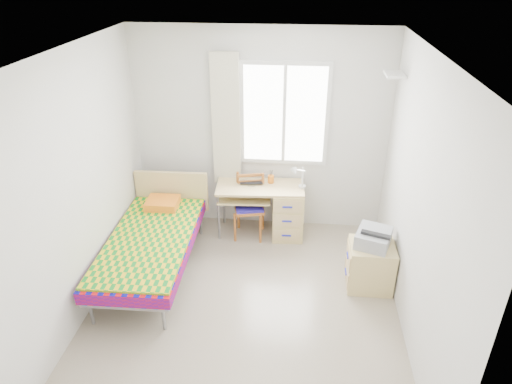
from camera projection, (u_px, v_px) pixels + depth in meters
floor at (244, 306)px, 4.83m from camera, size 3.50×3.50×0.00m
ceiling at (240, 54)px, 3.62m from camera, size 3.50×3.50×0.00m
wall_back at (260, 132)px, 5.76m from camera, size 3.20×0.00×3.20m
wall_left at (77, 190)px, 4.36m from camera, size 0.00×3.50×3.50m
wall_right at (420, 207)px, 4.08m from camera, size 0.00×3.50×3.50m
window at (284, 115)px, 5.60m from camera, size 1.10×0.04×1.30m
curtain at (226, 122)px, 5.67m from camera, size 0.35×0.05×1.70m
floating_shelf at (395, 74)px, 4.92m from camera, size 0.20×0.32×0.03m
bed at (153, 239)px, 5.20m from camera, size 0.96×1.99×0.85m
desk at (282, 209)px, 5.89m from camera, size 1.14×0.58×0.69m
chair at (250, 202)px, 5.86m from camera, size 0.44×0.44×0.84m
cabinet at (370, 266)px, 5.01m from camera, size 0.49×0.43×0.53m
printer at (374, 237)px, 4.87m from camera, size 0.45×0.48×0.17m
laptop at (251, 184)px, 5.80m from camera, size 0.31×0.22×0.02m
pen_cup at (271, 179)px, 5.85m from camera, size 0.09×0.09×0.10m
task_lamp at (298, 175)px, 5.55m from camera, size 0.21×0.30×0.35m
book at (247, 192)px, 5.86m from camera, size 0.25×0.27×0.02m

